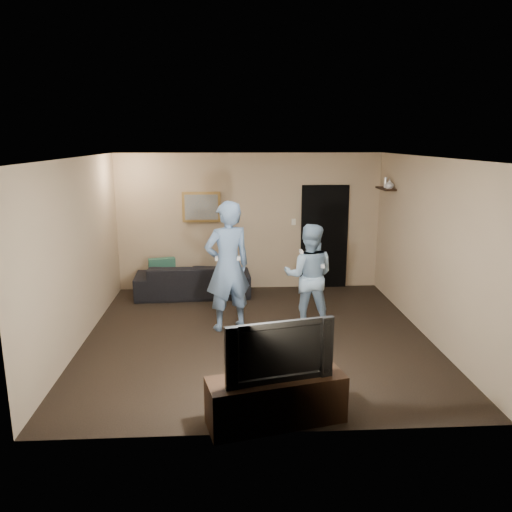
{
  "coord_description": "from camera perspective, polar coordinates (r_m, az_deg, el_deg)",
  "views": [
    {
      "loc": [
        -0.41,
        -6.9,
        2.84
      ],
      "look_at": [
        0.0,
        0.3,
        1.15
      ],
      "focal_mm": 35.0,
      "sensor_mm": 36.0,
      "label": 1
    }
  ],
  "objects": [
    {
      "name": "shelf_vase",
      "position": [
        9.0,
        15.0,
        7.94
      ],
      "size": [
        0.17,
        0.17,
        0.16
      ],
      "primitive_type": "imported",
      "rotation": [
        0.0,
        0.0,
        0.14
      ],
      "color": "silver",
      "rests_on": "wall_shelf"
    },
    {
      "name": "tv_console",
      "position": [
        5.3,
        2.31,
        -16.09
      ],
      "size": [
        1.47,
        0.76,
        0.5
      ],
      "primitive_type": "cube",
      "rotation": [
        0.0,
        0.0,
        0.23
      ],
      "color": "black",
      "rests_on": "ground"
    },
    {
      "name": "throw_pillow",
      "position": [
        9.33,
        -10.67,
        -1.7
      ],
      "size": [
        0.5,
        0.27,
        0.48
      ],
      "primitive_type": "cube",
      "rotation": [
        0.0,
        0.0,
        0.27
      ],
      "color": "#174638",
      "rests_on": "sofa"
    },
    {
      "name": "painting_canvas",
      "position": [
        9.44,
        -6.26,
        5.57
      ],
      "size": [
        0.62,
        0.01,
        0.47
      ],
      "primitive_type": "cube",
      "color": "slate",
      "rests_on": "painting_frame"
    },
    {
      "name": "television",
      "position": [
        5.05,
        2.38,
        -10.46
      ],
      "size": [
        1.11,
        0.39,
        0.64
      ],
      "primitive_type": "imported",
      "rotation": [
        0.0,
        0.0,
        0.23
      ],
      "color": "black",
      "rests_on": "tv_console"
    },
    {
      "name": "ceiling",
      "position": [
        6.92,
        0.11,
        11.2
      ],
      "size": [
        5.0,
        5.0,
        0.04
      ],
      "primitive_type": "cube",
      "color": "silver",
      "rests_on": "wall_back"
    },
    {
      "name": "doorway",
      "position": [
        9.73,
        7.8,
        2.17
      ],
      "size": [
        0.9,
        0.06,
        2.0
      ],
      "primitive_type": "cube",
      "color": "black",
      "rests_on": "ground"
    },
    {
      "name": "wall_back",
      "position": [
        9.54,
        -0.78,
        3.9
      ],
      "size": [
        5.0,
        0.04,
        2.6
      ],
      "primitive_type": "cube",
      "color": "tan",
      "rests_on": "ground"
    },
    {
      "name": "painting_frame",
      "position": [
        9.47,
        -6.26,
        5.59
      ],
      "size": [
        0.72,
        0.05,
        0.57
      ],
      "primitive_type": "cube",
      "color": "olive",
      "rests_on": "wall_back"
    },
    {
      "name": "shelf_figurine",
      "position": [
        9.2,
        14.59,
        8.13
      ],
      "size": [
        0.06,
        0.06,
        0.18
      ],
      "primitive_type": "cylinder",
      "color": "silver",
      "rests_on": "wall_shelf"
    },
    {
      "name": "sofa",
      "position": [
        9.32,
        -7.2,
        -2.7
      ],
      "size": [
        2.13,
        0.91,
        0.61
      ],
      "primitive_type": "imported",
      "rotation": [
        0.0,
        0.0,
        3.19
      ],
      "color": "black",
      "rests_on": "ground"
    },
    {
      "name": "wii_player_right",
      "position": [
        7.66,
        6.08,
        -2.28
      ],
      "size": [
        0.89,
        0.76,
        1.61
      ],
      "color": "#8AACC9",
      "rests_on": "ground"
    },
    {
      "name": "light_switch",
      "position": [
        9.58,
        4.32,
        3.91
      ],
      "size": [
        0.08,
        0.02,
        0.12
      ],
      "primitive_type": "cube",
      "color": "silver",
      "rests_on": "wall_back"
    },
    {
      "name": "wii_player_left",
      "position": [
        7.48,
        -3.26,
        -1.18
      ],
      "size": [
        0.84,
        0.71,
        1.97
      ],
      "color": "#6989B6",
      "rests_on": "ground"
    },
    {
      "name": "wall_left",
      "position": [
        7.37,
        -19.68,
        0.35
      ],
      "size": [
        0.04,
        5.0,
        2.6
      ],
      "primitive_type": "cube",
      "color": "tan",
      "rests_on": "ground"
    },
    {
      "name": "wall_shelf",
      "position": [
        9.18,
        14.61,
        7.46
      ],
      "size": [
        0.2,
        0.6,
        0.03
      ],
      "primitive_type": "cube",
      "color": "black",
      "rests_on": "wall_right"
    },
    {
      "name": "ground",
      "position": [
        7.47,
        0.1,
        -9.15
      ],
      "size": [
        5.0,
        5.0,
        0.0
      ],
      "primitive_type": "plane",
      "color": "black",
      "rests_on": "ground"
    },
    {
      "name": "wall_front",
      "position": [
        4.68,
        1.92,
        -6.05
      ],
      "size": [
        5.0,
        0.04,
        2.6
      ],
      "primitive_type": "cube",
      "color": "tan",
      "rests_on": "ground"
    },
    {
      "name": "wall_right",
      "position": [
        7.65,
        19.16,
        0.83
      ],
      "size": [
        0.04,
        5.0,
        2.6
      ],
      "primitive_type": "cube",
      "color": "tan",
      "rests_on": "ground"
    }
  ]
}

